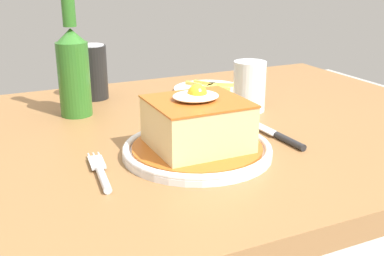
{
  "coord_description": "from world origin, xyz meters",
  "views": [
    {
      "loc": [
        -0.33,
        -0.78,
        1.05
      ],
      "look_at": [
        -0.02,
        -0.11,
        0.79
      ],
      "focal_mm": 44.68,
      "sensor_mm": 36.0,
      "label": 1
    }
  ],
  "objects_px": {
    "soda_can": "(93,72)",
    "side_plate_fries": "(209,89)",
    "fork": "(101,174)",
    "knife": "(281,137)",
    "drinking_glass": "(249,90)",
    "main_plate": "(197,150)",
    "beer_bottle_green": "(73,67)"
  },
  "relations": [
    {
      "from": "soda_can",
      "to": "side_plate_fries",
      "type": "bearing_deg",
      "value": -12.18
    },
    {
      "from": "fork",
      "to": "knife",
      "type": "xyz_separation_m",
      "value": [
        0.33,
        0.02,
        0.0
      ]
    },
    {
      "from": "drinking_glass",
      "to": "side_plate_fries",
      "type": "relative_size",
      "value": 0.62
    },
    {
      "from": "main_plate",
      "to": "soda_can",
      "type": "bearing_deg",
      "value": 99.3
    },
    {
      "from": "soda_can",
      "to": "knife",
      "type": "bearing_deg",
      "value": -60.72
    },
    {
      "from": "knife",
      "to": "side_plate_fries",
      "type": "height_order",
      "value": "side_plate_fries"
    },
    {
      "from": "main_plate",
      "to": "soda_can",
      "type": "height_order",
      "value": "soda_can"
    },
    {
      "from": "soda_can",
      "to": "beer_bottle_green",
      "type": "height_order",
      "value": "beer_bottle_green"
    },
    {
      "from": "beer_bottle_green",
      "to": "main_plate",
      "type": "bearing_deg",
      "value": -66.38
    },
    {
      "from": "fork",
      "to": "drinking_glass",
      "type": "xyz_separation_m",
      "value": [
        0.37,
        0.2,
        0.04
      ]
    },
    {
      "from": "drinking_glass",
      "to": "side_plate_fries",
      "type": "height_order",
      "value": "drinking_glass"
    },
    {
      "from": "side_plate_fries",
      "to": "drinking_glass",
      "type": "bearing_deg",
      "value": -88.17
    },
    {
      "from": "fork",
      "to": "soda_can",
      "type": "relative_size",
      "value": 1.14
    },
    {
      "from": "soda_can",
      "to": "beer_bottle_green",
      "type": "relative_size",
      "value": 0.47
    },
    {
      "from": "beer_bottle_green",
      "to": "fork",
      "type": "bearing_deg",
      "value": -96.11
    },
    {
      "from": "main_plate",
      "to": "fork",
      "type": "bearing_deg",
      "value": -173.6
    },
    {
      "from": "soda_can",
      "to": "beer_bottle_green",
      "type": "bearing_deg",
      "value": -120.24
    },
    {
      "from": "knife",
      "to": "beer_bottle_green",
      "type": "height_order",
      "value": "beer_bottle_green"
    },
    {
      "from": "beer_bottle_green",
      "to": "knife",
      "type": "bearing_deg",
      "value": -45.68
    },
    {
      "from": "fork",
      "to": "drinking_glass",
      "type": "bearing_deg",
      "value": 27.73
    },
    {
      "from": "drinking_glass",
      "to": "beer_bottle_green",
      "type": "bearing_deg",
      "value": 160.01
    },
    {
      "from": "knife",
      "to": "drinking_glass",
      "type": "distance_m",
      "value": 0.19
    },
    {
      "from": "main_plate",
      "to": "fork",
      "type": "distance_m",
      "value": 0.17
    },
    {
      "from": "main_plate",
      "to": "soda_can",
      "type": "xyz_separation_m",
      "value": [
        -0.07,
        0.41,
        0.05
      ]
    },
    {
      "from": "knife",
      "to": "side_plate_fries",
      "type": "distance_m",
      "value": 0.36
    },
    {
      "from": "main_plate",
      "to": "side_plate_fries",
      "type": "xyz_separation_m",
      "value": [
        0.2,
        0.35,
        -0.0
      ]
    },
    {
      "from": "main_plate",
      "to": "fork",
      "type": "height_order",
      "value": "main_plate"
    },
    {
      "from": "beer_bottle_green",
      "to": "side_plate_fries",
      "type": "height_order",
      "value": "beer_bottle_green"
    },
    {
      "from": "drinking_glass",
      "to": "knife",
      "type": "bearing_deg",
      "value": -103.4
    },
    {
      "from": "main_plate",
      "to": "soda_can",
      "type": "relative_size",
      "value": 1.97
    },
    {
      "from": "fork",
      "to": "soda_can",
      "type": "height_order",
      "value": "soda_can"
    },
    {
      "from": "beer_bottle_green",
      "to": "side_plate_fries",
      "type": "bearing_deg",
      "value": 8.9
    }
  ]
}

